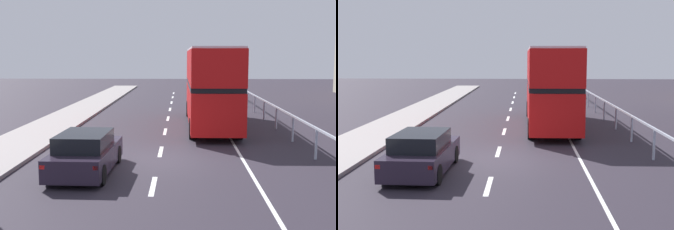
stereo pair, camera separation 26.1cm
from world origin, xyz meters
TOP-DOWN VIEW (x-y plane):
  - ground_plane at (0.00, 0.00)m, footprint 74.03×120.00m
  - lane_paint_markings at (2.03, 8.87)m, footprint 3.34×46.00m
  - bridge_side_railing at (5.97, 9.00)m, footprint 0.10×42.00m
  - double_decker_bus_red at (2.46, 8.11)m, footprint 2.58×10.90m
  - hatchback_car_near at (-2.35, -1.95)m, footprint 1.90×4.25m

SIDE VIEW (x-z plane):
  - ground_plane at x=0.00m, z-range -0.10..0.00m
  - lane_paint_markings at x=2.03m, z-range 0.00..0.01m
  - hatchback_car_near at x=-2.35m, z-range -0.03..1.38m
  - bridge_side_railing at x=5.97m, z-range 0.37..1.60m
  - double_decker_bus_red at x=2.46m, z-range 0.15..4.50m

